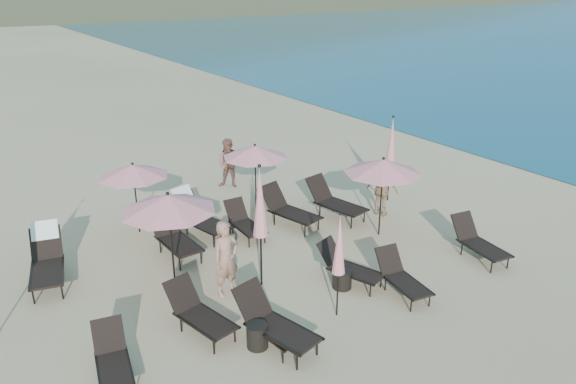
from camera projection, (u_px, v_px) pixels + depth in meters
ground at (365, 288)px, 12.56m from camera, size 800.00×800.00×0.00m
lounger_0 at (112, 359)px, 9.64m from camera, size 0.83×1.54×0.84m
lounger_1 at (274, 322)px, 10.51m from camera, size 1.08×1.89×1.02m
lounger_2 at (269, 322)px, 10.63m from camera, size 0.71×1.53×0.85m
lounger_3 at (348, 266)px, 12.64m from camera, size 1.05×1.64×0.89m
lounger_4 at (401, 276)px, 12.21m from camera, size 0.80×1.58×0.87m
lounger_5 at (478, 241)px, 13.74m from camera, size 0.86×1.70×0.94m
lounger_6 at (46, 258)px, 12.68m from camera, size 1.11×1.99×1.18m
lounger_7 at (174, 236)px, 13.89m from camera, size 0.74×1.81×1.02m
lounger_8 at (198, 214)px, 14.98m from camera, size 1.08×1.95×1.15m
lounger_9 at (244, 222)px, 14.90m from camera, size 0.62×1.50×0.85m
lounger_10 at (289, 209)px, 15.51m from camera, size 1.09×1.91×1.04m
lounger_11 at (334, 201)px, 16.02m from camera, size 1.06×1.96×1.07m
lounger_12 at (198, 312)px, 10.88m from camera, size 0.94×1.72×0.94m
umbrella_open_0 at (168, 203)px, 11.98m from camera, size 2.09×2.09×2.24m
umbrella_open_1 at (383, 166)px, 14.39m from camera, size 2.04×2.04×2.19m
umbrella_open_2 at (133, 171)px, 14.61m from camera, size 1.85×1.85×1.99m
umbrella_open_3 at (255, 152)px, 16.02m from camera, size 1.89×1.89×2.04m
umbrella_closed_0 at (339, 245)px, 10.98m from camera, size 0.27×0.27×2.31m
umbrella_closed_1 at (392, 142)px, 16.68m from camera, size 0.31×0.31×2.68m
umbrella_closed_3 at (260, 203)px, 11.96m from camera, size 0.34×0.34×2.87m
side_table_0 at (257, 336)px, 10.50m from camera, size 0.41×0.41×0.48m
side_table_1 at (342, 279)px, 12.49m from camera, size 0.43×0.43×0.43m
beachgoer_a at (226, 259)px, 12.02m from camera, size 0.67×0.49×1.72m
beachgoer_b at (229, 163)px, 18.13m from camera, size 0.99×1.00×1.63m
beachgoer_c at (382, 190)px, 16.02m from camera, size 0.75×0.99×1.57m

